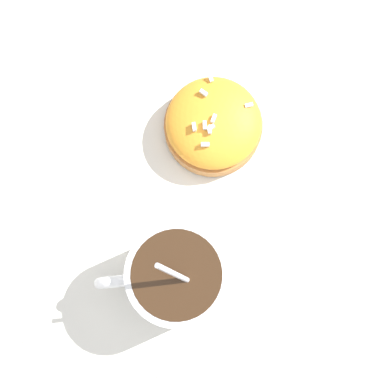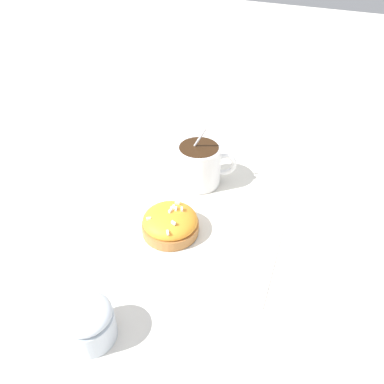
% 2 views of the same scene
% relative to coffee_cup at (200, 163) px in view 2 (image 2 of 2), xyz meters
% --- Properties ---
extents(ground_plane, '(3.00, 3.00, 0.00)m').
position_rel_coffee_cup_xyz_m(ground_plane, '(0.07, 0.01, -0.04)').
color(ground_plane, silver).
extents(paper_napkin, '(0.33, 0.34, 0.00)m').
position_rel_coffee_cup_xyz_m(paper_napkin, '(0.07, 0.01, -0.04)').
color(paper_napkin, white).
rests_on(paper_napkin, ground_plane).
extents(coffee_cup, '(0.08, 0.11, 0.11)m').
position_rel_coffee_cup_xyz_m(coffee_cup, '(0.00, 0.00, 0.00)').
color(coffee_cup, white).
rests_on(coffee_cup, paper_napkin).
extents(frosted_pastry, '(0.09, 0.09, 0.04)m').
position_rel_coffee_cup_xyz_m(frosted_pastry, '(0.14, 0.01, -0.02)').
color(frosted_pastry, '#B2753D').
rests_on(frosted_pastry, paper_napkin).
extents(sugar_bowl, '(0.06, 0.06, 0.06)m').
position_rel_coffee_cup_xyz_m(sugar_bowl, '(0.33, 0.01, -0.01)').
color(sugar_bowl, silver).
rests_on(sugar_bowl, ground_plane).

